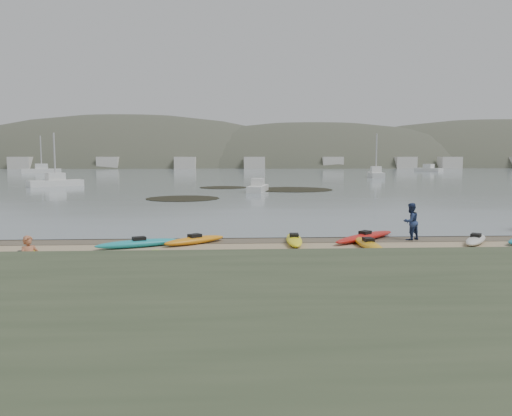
{
  "coord_description": "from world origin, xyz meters",
  "views": [
    {
      "loc": [
        -1.24,
        -24.02,
        3.97
      ],
      "look_at": [
        0.0,
        0.0,
        1.5
      ],
      "focal_mm": 35.0,
      "sensor_mm": 36.0,
      "label": 1
    }
  ],
  "objects": [
    {
      "name": "person_east",
      "position": [
        7.37,
        -0.8,
        0.89
      ],
      "size": [
        1.08,
        1.0,
        1.78
      ],
      "primitive_type": "imported",
      "rotation": [
        0.0,
        0.0,
        3.62
      ],
      "color": "navy",
      "rests_on": "ground"
    },
    {
      "name": "water",
      "position": [
        0.0,
        300.0,
        0.01
      ],
      "size": [
        1200.0,
        1200.0,
        0.0
      ],
      "primitive_type": "plane",
      "color": "slate",
      "rests_on": "ground"
    },
    {
      "name": "far_town",
      "position": [
        6.0,
        145.0,
        2.0
      ],
      "size": [
        199.0,
        5.0,
        4.0
      ],
      "color": "beige",
      "rests_on": "ground"
    },
    {
      "name": "moored_boats",
      "position": [
        -0.59,
        80.24,
        0.55
      ],
      "size": [
        107.09,
        83.4,
        1.24
      ],
      "color": "silver",
      "rests_on": "ground"
    },
    {
      "name": "kayaks",
      "position": [
        0.51,
        -3.23,
        0.17
      ],
      "size": [
        23.37,
        9.62,
        0.34
      ],
      "color": "teal",
      "rests_on": "ground"
    },
    {
      "name": "bluff",
      "position": [
        0.0,
        -17.5,
        1.0
      ],
      "size": [
        60.0,
        8.0,
        2.0
      ],
      "primitive_type": "cube",
      "color": "#475138",
      "rests_on": "ground"
    },
    {
      "name": "kelp_mats",
      "position": [
        1.31,
        33.34,
        0.03
      ],
      "size": [
        20.34,
        23.33,
        0.04
      ],
      "color": "black",
      "rests_on": "water"
    },
    {
      "name": "far_hills",
      "position": [
        39.38,
        193.97,
        -15.93
      ],
      "size": [
        550.0,
        135.0,
        80.0
      ],
      "color": "#384235",
      "rests_on": "ground"
    },
    {
      "name": "ground",
      "position": [
        0.0,
        0.0,
        0.0
      ],
      "size": [
        600.0,
        600.0,
        0.0
      ],
      "primitive_type": "plane",
      "color": "tan",
      "rests_on": "ground"
    },
    {
      "name": "person_west",
      "position": [
        -7.4,
        -8.65,
        0.79
      ],
      "size": [
        0.68,
        0.66,
        1.58
      ],
      "primitive_type": "imported",
      "rotation": [
        0.0,
        0.0,
        0.69
      ],
      "color": "#BB6F4B",
      "rests_on": "ground"
    },
    {
      "name": "wet_sand",
      "position": [
        0.0,
        -0.3,
        0.0
      ],
      "size": [
        60.0,
        60.0,
        0.0
      ],
      "primitive_type": "plane",
      "color": "brown",
      "rests_on": "ground"
    }
  ]
}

